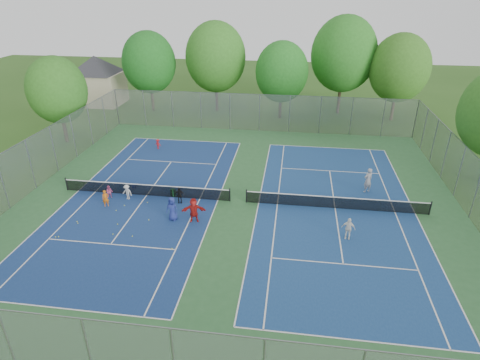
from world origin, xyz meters
name	(u,v)px	position (x,y,z in m)	size (l,w,h in m)	color
ground	(238,202)	(0.00, 0.00, 0.00)	(120.00, 120.00, 0.00)	#2B531A
court_pad	(238,202)	(0.00, 0.00, 0.01)	(32.00, 32.00, 0.01)	#2E6133
court_left	(147,195)	(-7.00, 0.00, 0.02)	(10.97, 23.77, 0.01)	navy
court_right	(335,208)	(7.00, 0.00, 0.02)	(10.97, 23.77, 0.01)	navy
net_left	(146,190)	(-7.00, 0.00, 0.46)	(12.87, 0.10, 0.91)	black
net_right	(336,203)	(7.00, 0.00, 0.46)	(12.87, 0.10, 0.91)	black
fence_north	(259,113)	(0.00, 16.00, 2.00)	(32.00, 0.10, 4.00)	gray
fence_west	(31,165)	(-16.00, 0.00, 2.00)	(32.00, 0.10, 4.00)	gray
fence_east	(476,192)	(16.00, 0.00, 2.00)	(32.00, 0.10, 4.00)	gray
house	(96,72)	(-22.00, 24.00, 4.21)	(11.03, 11.03, 7.30)	#B7A88C
tree_nw	(149,62)	(-14.00, 22.00, 5.89)	(6.40, 6.40, 9.58)	#443326
tree_nl	(216,57)	(-6.00, 23.00, 6.54)	(7.20, 7.20, 10.69)	#443326
tree_nc	(282,72)	(2.00, 21.00, 5.39)	(6.00, 6.00, 8.85)	#443326
tree_nr	(344,54)	(9.00, 24.00, 7.04)	(7.60, 7.60, 11.42)	#443326
tree_ne	(400,68)	(15.00, 22.00, 5.97)	(6.60, 6.60, 9.77)	#443326
tree_side_w	(57,90)	(-19.00, 10.00, 5.24)	(5.60, 5.60, 8.47)	#443326
ball_crate	(134,186)	(-8.44, 1.15, 0.14)	(0.32, 0.32, 0.28)	#173FB1
ball_hopper	(173,193)	(-4.97, 0.17, 0.29)	(0.30, 0.30, 0.58)	#258938
student_a	(106,198)	(-9.29, -1.95, 0.63)	(0.46, 0.30, 1.27)	#D26413
student_b	(110,192)	(-9.57, -0.73, 0.50)	(0.49, 0.38, 1.00)	#CB4F7E
student_c	(127,192)	(-8.18, -0.74, 0.59)	(0.76, 0.44, 1.18)	beige
student_d	(179,195)	(-4.21, -0.73, 0.63)	(0.73, 0.31, 1.25)	black
student_e	(172,209)	(-4.04, -3.05, 0.85)	(0.83, 0.54, 1.69)	navy
student_f	(194,210)	(-2.55, -3.06, 0.87)	(1.61, 0.51, 1.73)	#AB1C18
child_far_baseline	(158,144)	(-9.16, 9.31, 0.50)	(0.65, 0.37, 1.00)	#A7171B
instructor	(368,180)	(9.56, 2.91, 0.99)	(0.72, 0.48, 1.99)	#959598
teen_court_b	(348,228)	(7.46, -3.70, 0.73)	(0.86, 0.36, 1.47)	white
tennis_ball_0	(124,206)	(-8.03, -1.77, 0.03)	(0.07, 0.07, 0.07)	#CEF138
tennis_ball_1	(149,220)	(-5.63, -3.40, 0.03)	(0.07, 0.07, 0.07)	#DFEF37
tennis_ball_2	(116,211)	(-8.34, -2.51, 0.03)	(0.07, 0.07, 0.07)	#C1DF33
tennis_ball_3	(77,222)	(-10.34, -4.27, 0.03)	(0.07, 0.07, 0.07)	yellow
tennis_ball_4	(113,234)	(-7.31, -5.38, 0.03)	(0.07, 0.07, 0.07)	#B7D030
tennis_ball_5	(172,249)	(-3.12, -6.36, 0.03)	(0.07, 0.07, 0.07)	gold
tennis_ball_6	(118,224)	(-7.49, -4.21, 0.03)	(0.07, 0.07, 0.07)	#BBD030
tennis_ball_7	(56,237)	(-10.78, -6.17, 0.03)	(0.07, 0.07, 0.07)	#BCCF30
tennis_ball_8	(147,203)	(-6.54, -1.11, 0.03)	(0.07, 0.07, 0.07)	yellow
tennis_ball_9	(132,236)	(-5.99, -5.43, 0.03)	(0.07, 0.07, 0.07)	#C7D832
tennis_ball_10	(78,223)	(-10.19, -4.45, 0.03)	(0.07, 0.07, 0.07)	yellow
tennis_ball_11	(59,237)	(-10.60, -6.12, 0.03)	(0.07, 0.07, 0.07)	#D9E936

